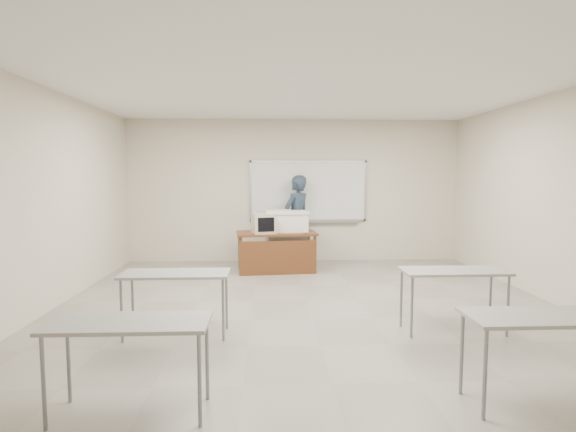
{
  "coord_description": "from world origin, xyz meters",
  "views": [
    {
      "loc": [
        -0.55,
        -5.54,
        1.82
      ],
      "look_at": [
        -0.21,
        2.2,
        1.12
      ],
      "focal_mm": 28.0,
      "sensor_mm": 36.0,
      "label": 1
    }
  ],
  "objects_px": {
    "crt_monitor": "(263,223)",
    "presenter": "(297,219)",
    "instructor_desk": "(276,243)",
    "keyboard": "(279,210)",
    "whiteboard": "(308,192)",
    "podium": "(286,240)",
    "laptop": "(271,228)",
    "mouse": "(306,232)"
  },
  "relations": [
    {
      "from": "crt_monitor",
      "to": "presenter",
      "type": "relative_size",
      "value": 0.24
    },
    {
      "from": "instructor_desk",
      "to": "keyboard",
      "type": "xyz_separation_m",
      "value": [
        0.05,
        0.33,
        0.6
      ]
    },
    {
      "from": "whiteboard",
      "to": "presenter",
      "type": "bearing_deg",
      "value": -136.51
    },
    {
      "from": "instructor_desk",
      "to": "keyboard",
      "type": "relative_size",
      "value": 3.13
    },
    {
      "from": "podium",
      "to": "laptop",
      "type": "height_order",
      "value": "podium"
    },
    {
      "from": "podium",
      "to": "presenter",
      "type": "height_order",
      "value": "presenter"
    },
    {
      "from": "whiteboard",
      "to": "instructor_desk",
      "type": "xyz_separation_m",
      "value": [
        -0.7,
        -1.13,
        -0.93
      ]
    },
    {
      "from": "instructor_desk",
      "to": "presenter",
      "type": "xyz_separation_m",
      "value": [
        0.44,
        0.89,
        0.36
      ]
    },
    {
      "from": "instructor_desk",
      "to": "presenter",
      "type": "distance_m",
      "value": 1.06
    },
    {
      "from": "laptop",
      "to": "podium",
      "type": "bearing_deg",
      "value": 7.47
    },
    {
      "from": "podium",
      "to": "presenter",
      "type": "bearing_deg",
      "value": 63.57
    },
    {
      "from": "keyboard",
      "to": "laptop",
      "type": "bearing_deg",
      "value": -152.2
    },
    {
      "from": "instructor_desk",
      "to": "mouse",
      "type": "relative_size",
      "value": 14.53
    },
    {
      "from": "whiteboard",
      "to": "keyboard",
      "type": "distance_m",
      "value": 1.08
    },
    {
      "from": "keyboard",
      "to": "presenter",
      "type": "bearing_deg",
      "value": 59.57
    },
    {
      "from": "whiteboard",
      "to": "podium",
      "type": "relative_size",
      "value": 2.18
    },
    {
      "from": "laptop",
      "to": "crt_monitor",
      "type": "bearing_deg",
      "value": -107.41
    },
    {
      "from": "instructor_desk",
      "to": "laptop",
      "type": "height_order",
      "value": "laptop"
    },
    {
      "from": "keyboard",
      "to": "presenter",
      "type": "distance_m",
      "value": 0.72
    },
    {
      "from": "podium",
      "to": "mouse",
      "type": "height_order",
      "value": "podium"
    },
    {
      "from": "instructor_desk",
      "to": "laptop",
      "type": "xyz_separation_m",
      "value": [
        -0.1,
        0.27,
        0.26
      ]
    },
    {
      "from": "whiteboard",
      "to": "mouse",
      "type": "xyz_separation_m",
      "value": [
        -0.15,
        -1.22,
        -0.71
      ]
    },
    {
      "from": "instructor_desk",
      "to": "laptop",
      "type": "bearing_deg",
      "value": 105.04
    },
    {
      "from": "mouse",
      "to": "crt_monitor",
      "type": "bearing_deg",
      "value": 176.76
    },
    {
      "from": "podium",
      "to": "laptop",
      "type": "bearing_deg",
      "value": 171.29
    },
    {
      "from": "whiteboard",
      "to": "keyboard",
      "type": "height_order",
      "value": "whiteboard"
    },
    {
      "from": "whiteboard",
      "to": "presenter",
      "type": "height_order",
      "value": "whiteboard"
    },
    {
      "from": "crt_monitor",
      "to": "instructor_desk",
      "type": "bearing_deg",
      "value": -10.93
    },
    {
      "from": "instructor_desk",
      "to": "laptop",
      "type": "relative_size",
      "value": 4.19
    },
    {
      "from": "instructor_desk",
      "to": "mouse",
      "type": "xyz_separation_m",
      "value": [
        0.55,
        -0.09,
        0.22
      ]
    },
    {
      "from": "whiteboard",
      "to": "keyboard",
      "type": "bearing_deg",
      "value": -129.1
    },
    {
      "from": "podium",
      "to": "keyboard",
      "type": "distance_m",
      "value": 0.6
    },
    {
      "from": "crt_monitor",
      "to": "laptop",
      "type": "bearing_deg",
      "value": 48.2
    },
    {
      "from": "instructor_desk",
      "to": "crt_monitor",
      "type": "relative_size",
      "value": 3.33
    },
    {
      "from": "whiteboard",
      "to": "crt_monitor",
      "type": "xyz_separation_m",
      "value": [
        -0.95,
        -1.15,
        -0.55
      ]
    },
    {
      "from": "crt_monitor",
      "to": "keyboard",
      "type": "relative_size",
      "value": 0.94
    },
    {
      "from": "instructor_desk",
      "to": "podium",
      "type": "distance_m",
      "value": 0.32
    },
    {
      "from": "whiteboard",
      "to": "instructor_desk",
      "type": "distance_m",
      "value": 1.62
    },
    {
      "from": "laptop",
      "to": "keyboard",
      "type": "distance_m",
      "value": 0.38
    },
    {
      "from": "instructor_desk",
      "to": "presenter",
      "type": "height_order",
      "value": "presenter"
    },
    {
      "from": "crt_monitor",
      "to": "mouse",
      "type": "xyz_separation_m",
      "value": [
        0.8,
        -0.08,
        -0.16
      ]
    },
    {
      "from": "podium",
      "to": "laptop",
      "type": "xyz_separation_m",
      "value": [
        -0.3,
        0.02,
        0.24
      ]
    }
  ]
}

